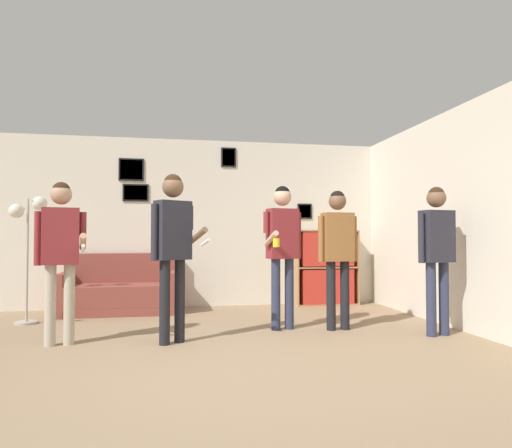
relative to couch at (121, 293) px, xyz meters
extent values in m
plane|color=#937A5B|center=(1.19, -3.32, -0.29)|extent=(20.00, 20.00, 0.00)
cube|color=silver|center=(1.19, 0.42, 1.06)|extent=(8.31, 0.06, 2.70)
cube|color=black|center=(0.10, 0.38, 1.90)|extent=(0.39, 0.02, 0.35)
cube|color=gray|center=(0.10, 0.37, 1.90)|extent=(0.34, 0.01, 0.31)
cube|color=black|center=(2.95, 0.38, 1.27)|extent=(0.25, 0.02, 0.25)
cube|color=gray|center=(2.95, 0.37, 1.27)|extent=(0.20, 0.01, 0.21)
cube|color=black|center=(1.65, 0.38, 2.14)|extent=(0.24, 0.02, 0.32)
cube|color=gray|center=(1.65, 0.37, 2.14)|extent=(0.20, 0.01, 0.27)
cube|color=black|center=(0.17, 0.38, 1.53)|extent=(0.40, 0.02, 0.27)
cube|color=#B2B2BC|center=(0.17, 0.37, 1.53)|extent=(0.35, 0.01, 0.23)
cube|color=silver|center=(4.18, -1.46, 1.06)|extent=(0.06, 6.11, 2.70)
cube|color=brown|center=(0.00, -0.05, -0.24)|extent=(1.70, 0.80, 0.10)
cube|color=brown|center=(0.00, -0.05, -0.03)|extent=(1.64, 0.74, 0.32)
cube|color=brown|center=(0.00, 0.28, 0.35)|extent=(1.64, 0.14, 0.45)
cube|color=brown|center=(-0.79, -0.05, 0.22)|extent=(0.12, 0.74, 0.18)
cube|color=brown|center=(0.79, -0.05, 0.22)|extent=(0.12, 0.74, 0.18)
cube|color=#A87F51|center=(2.74, 0.20, 0.33)|extent=(0.02, 0.30, 1.23)
cube|color=#A87F51|center=(3.78, 0.20, 0.33)|extent=(0.02, 0.30, 1.23)
cube|color=#A87F51|center=(3.26, 0.34, 0.33)|extent=(1.06, 0.01, 1.23)
cube|color=#A87F51|center=(3.26, 0.20, -0.28)|extent=(1.01, 0.30, 0.02)
cube|color=#A87F51|center=(3.26, 0.20, 0.93)|extent=(1.01, 0.30, 0.02)
cube|color=#A87F51|center=(3.26, 0.20, 0.33)|extent=(1.01, 0.30, 0.02)
cube|color=red|center=(3.26, 0.19, 0.02)|extent=(0.87, 0.26, 0.56)
cube|color=red|center=(3.26, 0.19, 0.63)|extent=(0.87, 0.26, 0.56)
cylinder|color=#ADA89E|center=(-1.09, -0.71, -0.27)|extent=(0.28, 0.28, 0.03)
cylinder|color=#ADA89E|center=(-1.09, -0.71, 0.53)|extent=(0.03, 0.03, 1.58)
cylinder|color=#ADA89E|center=(-1.02, -0.71, 1.30)|extent=(0.02, 0.16, 0.02)
sphere|color=white|center=(-0.95, -0.71, 1.27)|extent=(0.19, 0.19, 0.19)
cylinder|color=#ADA89E|center=(-1.16, -0.71, 1.20)|extent=(0.02, 0.16, 0.02)
sphere|color=white|center=(-1.23, -0.71, 1.17)|extent=(0.19, 0.19, 0.19)
cylinder|color=#B7AD99|center=(-0.47, -2.05, 0.13)|extent=(0.11, 0.11, 0.83)
cylinder|color=#B7AD99|center=(-0.29, -2.02, 0.13)|extent=(0.11, 0.11, 0.83)
cube|color=maroon|center=(-0.38, -2.03, 0.83)|extent=(0.39, 0.27, 0.59)
sphere|color=tan|center=(-0.38, -2.03, 1.27)|extent=(0.21, 0.21, 0.21)
sphere|color=#382314|center=(-0.38, -2.03, 1.31)|extent=(0.18, 0.18, 0.18)
cylinder|color=maroon|center=(-0.17, -1.99, 0.96)|extent=(0.07, 0.07, 0.25)
cylinder|color=tan|center=(-0.14, -2.13, 0.78)|extent=(0.12, 0.31, 0.19)
cylinder|color=white|center=(-0.12, -2.26, 0.71)|extent=(0.06, 0.15, 0.09)
cylinder|color=maroon|center=(-0.59, -2.08, 0.81)|extent=(0.07, 0.07, 0.55)
cylinder|color=black|center=(0.68, -2.20, 0.15)|extent=(0.11, 0.11, 0.88)
cylinder|color=black|center=(0.84, -2.11, 0.15)|extent=(0.11, 0.11, 0.88)
cube|color=#282833|center=(0.76, -2.16, 0.90)|extent=(0.41, 0.36, 0.62)
sphere|color=brown|center=(0.76, -2.16, 1.36)|extent=(0.23, 0.23, 0.23)
sphere|color=#382314|center=(0.76, -2.16, 1.40)|extent=(0.19, 0.19, 0.19)
cylinder|color=#282833|center=(0.95, -2.05, 1.04)|extent=(0.07, 0.07, 0.26)
cylinder|color=brown|center=(1.02, -2.17, 0.84)|extent=(0.22, 0.30, 0.19)
cylinder|color=white|center=(1.10, -2.30, 0.77)|extent=(0.10, 0.14, 0.09)
cylinder|color=#282833|center=(0.58, -2.27, 0.88)|extent=(0.07, 0.07, 0.58)
cylinder|color=#2D334C|center=(1.98, -1.67, 0.14)|extent=(0.11, 0.11, 0.85)
cylinder|color=#2D334C|center=(2.16, -1.64, 0.14)|extent=(0.11, 0.11, 0.85)
cube|color=maroon|center=(2.07, -1.65, 0.87)|extent=(0.39, 0.27, 0.60)
sphere|color=#D1A889|center=(2.07, -1.65, 1.32)|extent=(0.22, 0.22, 0.22)
sphere|color=black|center=(2.07, -1.65, 1.35)|extent=(0.19, 0.19, 0.19)
cylinder|color=maroon|center=(2.28, -1.61, 0.85)|extent=(0.07, 0.07, 0.57)
cylinder|color=maroon|center=(1.86, -1.70, 1.00)|extent=(0.07, 0.07, 0.26)
cylinder|color=#D1A889|center=(1.89, -1.84, 0.81)|extent=(0.13, 0.32, 0.19)
cylinder|color=yellow|center=(1.92, -1.98, 0.76)|extent=(0.08, 0.08, 0.10)
cylinder|color=black|center=(2.63, -1.80, 0.12)|extent=(0.11, 0.11, 0.82)
cylinder|color=black|center=(2.81, -1.78, 0.12)|extent=(0.11, 0.11, 0.82)
cube|color=#936033|center=(2.72, -1.79, 0.83)|extent=(0.37, 0.22, 0.58)
sphere|color=brown|center=(2.72, -1.79, 1.26)|extent=(0.21, 0.21, 0.21)
sphere|color=black|center=(2.72, -1.79, 1.30)|extent=(0.18, 0.18, 0.18)
cylinder|color=#936033|center=(2.94, -1.77, 0.81)|extent=(0.07, 0.07, 0.55)
cylinder|color=#936033|center=(2.51, -1.81, 0.81)|extent=(0.07, 0.07, 0.55)
cylinder|color=#2D334C|center=(3.63, -2.32, 0.13)|extent=(0.11, 0.11, 0.83)
cylinder|color=#2D334C|center=(3.81, -2.29, 0.13)|extent=(0.11, 0.11, 0.83)
cube|color=#282833|center=(3.72, -2.30, 0.84)|extent=(0.39, 0.26, 0.59)
sphere|color=brown|center=(3.72, -2.30, 1.27)|extent=(0.21, 0.21, 0.21)
sphere|color=#382314|center=(3.72, -2.30, 1.31)|extent=(0.18, 0.18, 0.18)
cylinder|color=#282833|center=(3.93, -2.27, 0.81)|extent=(0.07, 0.07, 0.55)
cylinder|color=#282833|center=(3.51, -2.34, 0.81)|extent=(0.07, 0.07, 0.55)
cylinder|color=brown|center=(-0.60, -0.68, -0.21)|extent=(0.07, 0.07, 0.17)
cylinder|color=brown|center=(-0.60, -0.68, -0.09)|extent=(0.03, 0.03, 0.07)
camera|label=1|loc=(0.78, -7.04, 0.82)|focal=32.00mm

